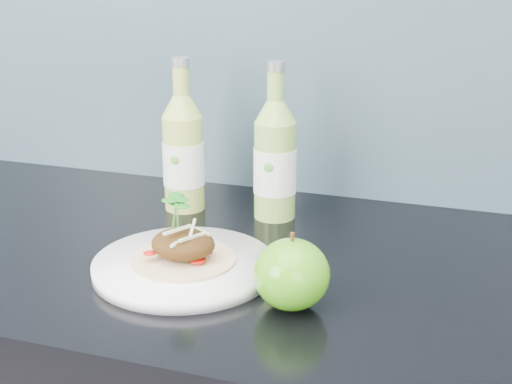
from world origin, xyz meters
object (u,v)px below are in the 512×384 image
green_apple (292,274)px  cider_bottle_right (275,160)px  cider_bottle_left (183,153)px  dinner_plate (184,266)px

green_apple → cider_bottle_right: size_ratio=0.44×
cider_bottle_right → green_apple: bearing=-71.2°
cider_bottle_left → cider_bottle_right: (0.15, 0.01, 0.00)m
cider_bottle_right → dinner_plate: bearing=-105.0°
green_apple → cider_bottle_right: cider_bottle_right is taller
dinner_plate → cider_bottle_right: size_ratio=1.02×
dinner_plate → cider_bottle_left: (-0.10, 0.22, 0.09)m
green_apple → cider_bottle_left: size_ratio=0.44×
cider_bottle_left → cider_bottle_right: 0.15m
dinner_plate → cider_bottle_left: 0.26m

